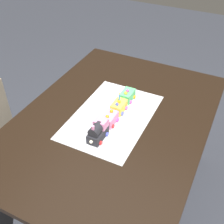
{
  "coord_description": "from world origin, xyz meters",
  "views": [
    {
      "loc": [
        -1.09,
        -0.53,
        1.77
      ],
      "look_at": [
        0.01,
        0.01,
        0.77
      ],
      "focal_mm": 46.17,
      "sensor_mm": 36.0,
      "label": 1
    }
  ],
  "objects": [
    {
      "name": "cake_locomotive",
      "position": [
        -0.17,
        0.0,
        0.79
      ],
      "size": [
        0.14,
        0.08,
        0.12
      ],
      "color": "#232328",
      "rests_on": "cake_board"
    },
    {
      "name": "birthday_candle",
      "position": [
        0.08,
        0.0,
        0.84
      ],
      "size": [
        0.01,
        0.01,
        0.05
      ],
      "color": "#4CA5E5",
      "rests_on": "cake_car_flatbed_lemon"
    },
    {
      "name": "cake_car_gondola_bubblegum",
      "position": [
        -0.04,
        0.0,
        0.77
      ],
      "size": [
        0.1,
        0.08,
        0.07
      ],
      "color": "pink",
      "rests_on": "cake_board"
    },
    {
      "name": "cake_car_tanker_mint_green",
      "position": [
        0.19,
        0.0,
        0.77
      ],
      "size": [
        0.1,
        0.08,
        0.07
      ],
      "color": "#59CC7A",
      "rests_on": "cake_board"
    },
    {
      "name": "cake_board",
      "position": [
        0.01,
        0.01,
        0.74
      ],
      "size": [
        0.6,
        0.4,
        0.0
      ],
      "primitive_type": "cube",
      "color": "silver",
      "rests_on": "dining_table"
    },
    {
      "name": "cake_car_flatbed_lemon",
      "position": [
        0.07,
        0.0,
        0.77
      ],
      "size": [
        0.1,
        0.08,
        0.07
      ],
      "color": "#F4E04C",
      "rests_on": "cake_board"
    },
    {
      "name": "ground_plane",
      "position": [
        0.0,
        0.0,
        0.0
      ],
      "size": [
        8.0,
        8.0,
        0.0
      ],
      "primitive_type": "plane",
      "color": "#2D3038"
    },
    {
      "name": "dining_table",
      "position": [
        0.0,
        0.0,
        0.63
      ],
      "size": [
        1.4,
        1.0,
        0.74
      ],
      "color": "black",
      "rests_on": "ground"
    }
  ]
}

